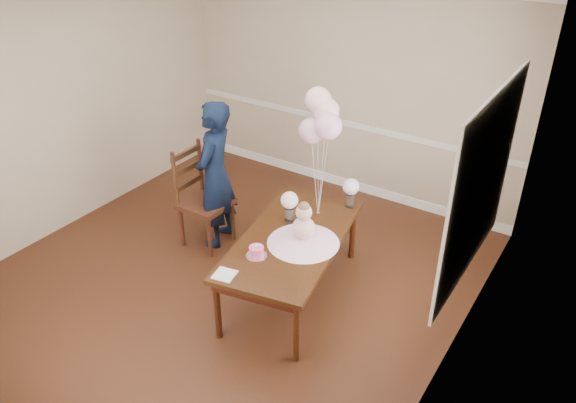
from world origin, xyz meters
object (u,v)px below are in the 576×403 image
at_px(dining_table_top, 292,239).
at_px(dining_chair_seat, 206,204).
at_px(birthday_cake, 256,251).
at_px(woman, 215,175).

xyz_separation_m(dining_table_top, dining_chair_seat, (-1.27, 0.25, -0.14)).
height_order(birthday_cake, dining_chair_seat, birthday_cake).
distance_m(dining_table_top, birthday_cake, 0.44).
bearing_deg(woman, dining_table_top, 58.92).
height_order(birthday_cake, woman, woman).
relative_size(dining_table_top, dining_chair_seat, 3.60).
distance_m(dining_table_top, dining_chair_seat, 1.31).
bearing_deg(dining_chair_seat, dining_table_top, -10.76).
bearing_deg(birthday_cake, dining_table_top, 76.81).
height_order(dining_chair_seat, woman, woman).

